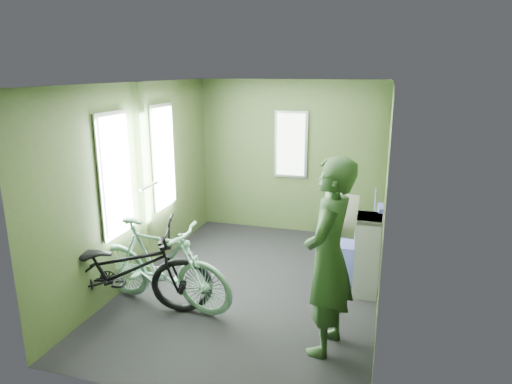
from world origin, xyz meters
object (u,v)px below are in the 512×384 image
bench_seat (359,249)px  bicycle_mint (163,307)px  passenger (328,257)px  bicycle_black (124,313)px  waste_box (367,255)px

bench_seat → bicycle_mint: bearing=-146.2°
passenger → bench_seat: passenger is taller
bicycle_black → bench_seat: bearing=-68.6°
bicycle_black → passenger: (2.07, -0.02, 0.88)m
bicycle_black → passenger: bearing=-106.8°
bicycle_black → bench_seat: 2.85m
passenger → waste_box: size_ratio=1.94×
waste_box → bicycle_mint: bearing=-155.3°
passenger → bench_seat: (0.18, 1.75, -0.60)m
waste_box → bench_seat: bench_seat is taller
bicycle_mint → waste_box: bearing=-56.3°
waste_box → bench_seat: 0.61m
bicycle_mint → waste_box: 2.29m
waste_box → passenger: bearing=-104.0°
bench_seat → bicycle_black: bearing=-146.8°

